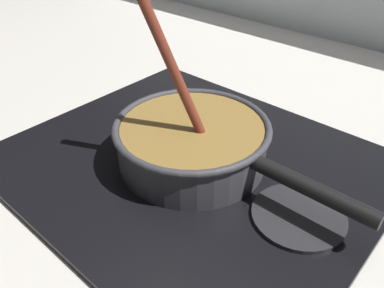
# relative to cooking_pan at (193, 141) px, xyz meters

# --- Properties ---
(ground) EXTENTS (2.40, 1.60, 0.04)m
(ground) POSITION_rel_cooking_pan_xyz_m (-0.13, -0.09, -0.07)
(ground) COLOR beige
(hob_plate) EXTENTS (0.56, 0.48, 0.01)m
(hob_plate) POSITION_rel_cooking_pan_xyz_m (-0.00, 0.00, -0.04)
(hob_plate) COLOR black
(hob_plate) RESTS_ON ground
(burner_ring) EXTENTS (0.21, 0.21, 0.01)m
(burner_ring) POSITION_rel_cooking_pan_xyz_m (-0.00, 0.00, -0.03)
(burner_ring) COLOR #592D0C
(burner_ring) RESTS_ON hob_plate
(spare_burner) EXTENTS (0.12, 0.12, 0.01)m
(spare_burner) POSITION_rel_cooking_pan_xyz_m (0.18, 0.00, -0.03)
(spare_burner) COLOR #262628
(spare_burner) RESTS_ON hob_plate
(cooking_pan) EXTENTS (0.40, 0.24, 0.26)m
(cooking_pan) POSITION_rel_cooking_pan_xyz_m (0.00, 0.00, 0.00)
(cooking_pan) COLOR #38383D
(cooking_pan) RESTS_ON hob_plate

